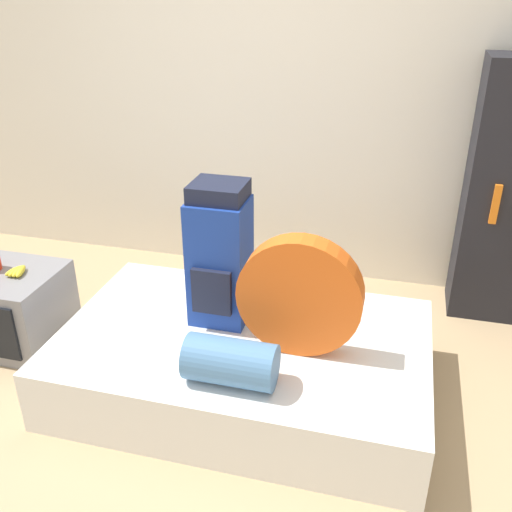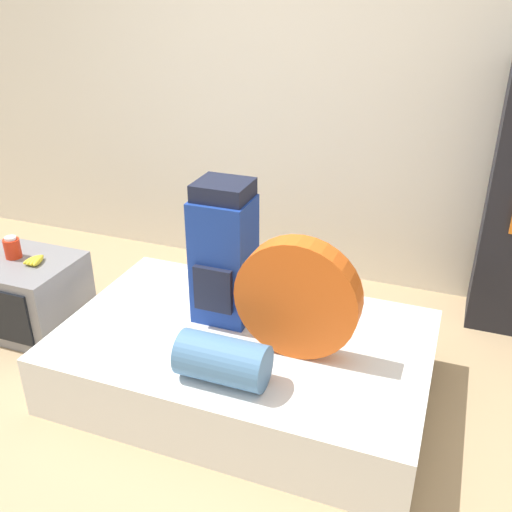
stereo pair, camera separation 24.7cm
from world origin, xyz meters
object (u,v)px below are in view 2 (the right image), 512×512
sleeping_roll (223,360)px  television (25,294)px  canister (12,248)px  backpack (224,254)px  tent_bag (298,298)px

sleeping_roll → television: sleeping_roll is taller
sleeping_roll → canister: 1.64m
sleeping_roll → backpack: bearing=112.5°
backpack → sleeping_roll: bearing=-67.5°
television → sleeping_roll: bearing=-16.4°
canister → television: bearing=-28.6°
tent_bag → television: size_ratio=0.93×
backpack → canister: bearing=-179.1°
backpack → sleeping_roll: size_ratio=1.84×
backpack → canister: (-1.36, -0.02, -0.18)m
tent_bag → sleeping_roll: (-0.24, -0.32, -0.19)m
backpack → tent_bag: backpack is taller
tent_bag → canister: bearing=175.1°
sleeping_roll → canister: canister is taller
backpack → tent_bag: (0.45, -0.17, -0.07)m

